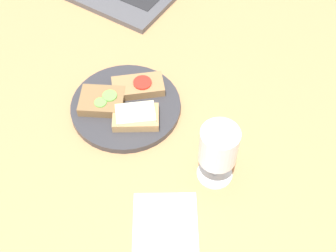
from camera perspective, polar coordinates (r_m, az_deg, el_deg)
name	(u,v)px	position (r cm, az deg, el deg)	size (l,w,h in cm)	color
wooden_table	(173,117)	(108.66, 0.57, 1.10)	(140.00, 140.00, 3.00)	#B27F51
plate	(126,107)	(108.12, -5.16, 2.38)	(25.27, 25.27, 1.57)	#333338
sandwich_with_cucumber	(102,101)	(107.29, -8.03, 3.05)	(12.51, 11.72, 2.64)	brown
sandwich_with_cheese	(136,116)	(103.33, -3.95, 1.17)	(12.12, 11.13, 2.96)	#A88456
sandwich_with_tomato	(138,86)	(109.43, -3.64, 4.87)	(13.03, 12.55, 2.66)	#937047
wine_glass	(218,149)	(90.66, 6.16, -2.75)	(7.62, 7.62, 14.47)	white
napkin	(165,226)	(92.26, -0.33, -12.14)	(12.53, 14.43, 0.40)	white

